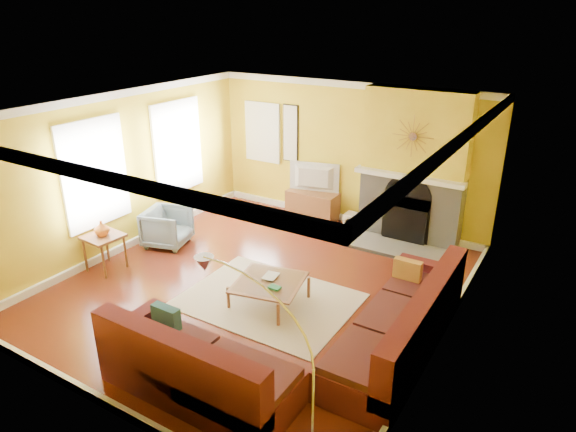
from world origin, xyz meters
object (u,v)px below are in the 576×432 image
Objects in this scene: sectional_sofa at (300,308)px; side_table at (105,252)px; armchair at (167,227)px; arc_lamp at (263,368)px; coffee_table at (269,292)px; media_console at (313,205)px.

sectional_sofa reaches higher than side_table.
armchair reaches higher than side_table.
sectional_sofa is at bearing 109.03° from arc_lamp.
arc_lamp reaches higher than sectional_sofa.
side_table is (-2.80, -0.50, 0.12)m from coffee_table.
armchair reaches higher than media_console.
side_table is (-1.80, -3.60, 0.02)m from media_console.
media_console is (-1.00, 3.10, 0.10)m from coffee_table.
sectional_sofa is 3.64× the size of media_console.
armchair is at bearing 80.54° from side_table.
coffee_table is at bearing 122.21° from arc_lamp.
arc_lamp reaches higher than coffee_table.
media_console is 1.38× the size of armchair.
sectional_sofa is 3.60m from side_table.
coffee_table is at bearing -121.46° from armchair.
sectional_sofa is 0.98m from coffee_table.
arc_lamp reaches higher than media_console.
sectional_sofa reaches higher than media_console.
side_table reaches higher than media_console.
media_console is at bearing 114.24° from arc_lamp.
sectional_sofa reaches higher than coffee_table.
coffee_table is at bearing -72.12° from media_console.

